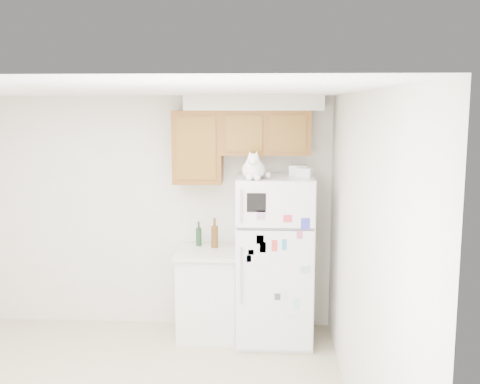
# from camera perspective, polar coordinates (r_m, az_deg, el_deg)

# --- Properties ---
(room_shell) EXTENTS (3.84, 4.04, 2.52)m
(room_shell) POSITION_cam_1_polar(r_m,az_deg,el_deg) (4.39, -11.72, -0.90)
(room_shell) COLOR silver
(room_shell) RESTS_ON ground_plane
(refrigerator) EXTENTS (0.76, 0.78, 1.70)m
(refrigerator) POSITION_cam_1_polar(r_m,az_deg,el_deg) (5.76, 3.53, -6.84)
(refrigerator) COLOR white
(refrigerator) RESTS_ON ground_plane
(base_counter) EXTENTS (0.64, 0.64, 0.92)m
(base_counter) POSITION_cam_1_polar(r_m,az_deg,el_deg) (5.97, -3.25, -10.15)
(base_counter) COLOR white
(base_counter) RESTS_ON ground_plane
(cat) EXTENTS (0.27, 0.40, 0.28)m
(cat) POSITION_cam_1_polar(r_m,az_deg,el_deg) (5.34, 1.40, 2.40)
(cat) COLOR white
(cat) RESTS_ON refrigerator
(storage_box_back) EXTENTS (0.19, 0.14, 0.10)m
(storage_box_back) POSITION_cam_1_polar(r_m,az_deg,el_deg) (5.72, 5.91, 2.21)
(storage_box_back) COLOR white
(storage_box_back) RESTS_ON refrigerator
(storage_box_front) EXTENTS (0.18, 0.15, 0.09)m
(storage_box_front) POSITION_cam_1_polar(r_m,az_deg,el_deg) (5.56, 6.51, 1.97)
(storage_box_front) COLOR white
(storage_box_front) RESTS_ON refrigerator
(bottle_green) EXTENTS (0.06, 0.06, 0.26)m
(bottle_green) POSITION_cam_1_polar(r_m,az_deg,el_deg) (6.00, -4.22, -4.24)
(bottle_green) COLOR #19381E
(bottle_green) RESTS_ON base_counter
(bottle_amber) EXTENTS (0.07, 0.07, 0.32)m
(bottle_amber) POSITION_cam_1_polar(r_m,az_deg,el_deg) (5.90, -2.60, -4.17)
(bottle_amber) COLOR #593814
(bottle_amber) RESTS_ON base_counter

